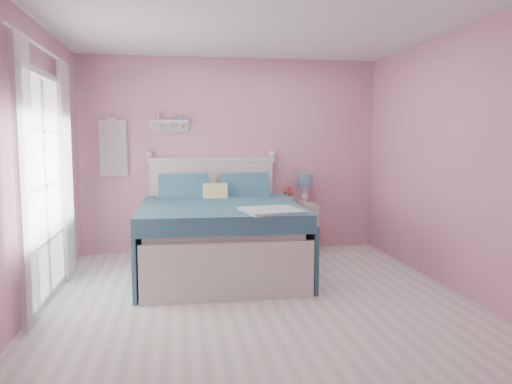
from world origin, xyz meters
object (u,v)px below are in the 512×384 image
object	(u,v)px
bed	(218,235)
nightstand	(298,227)
table_lamp	(305,183)
vase	(289,199)
teacup	(300,202)

from	to	relation	value
bed	nightstand	distance (m)	1.45
nightstand	table_lamp	bearing A→B (deg)	28.38
bed	vase	bearing A→B (deg)	40.77
vase	nightstand	bearing A→B (deg)	5.87
teacup	bed	bearing A→B (deg)	-148.60
bed	nightstand	xyz separation A→B (m)	(1.16, 0.86, -0.09)
bed	teacup	size ratio (longest dim) A/B	23.79
bed	teacup	bearing A→B (deg)	32.44
table_lamp	nightstand	bearing A→B (deg)	-151.62
table_lamp	vase	size ratio (longest dim) A/B	2.78
nightstand	teacup	bearing A→B (deg)	-96.76
vase	teacup	xyz separation A→B (m)	(0.12, -0.15, -0.03)
vase	teacup	size ratio (longest dim) A/B	1.53
vase	teacup	bearing A→B (deg)	-51.49
vase	teacup	world-z (taller)	vase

